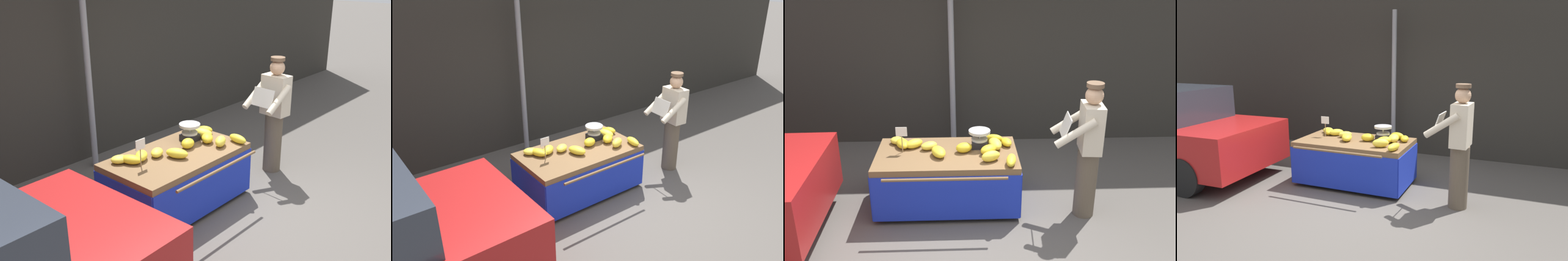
{
  "view_description": "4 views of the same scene",
  "coord_description": "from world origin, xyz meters",
  "views": [
    {
      "loc": [
        -4.21,
        -2.7,
        3.0
      ],
      "look_at": [
        0.01,
        1.02,
        0.89
      ],
      "focal_mm": 42.25,
      "sensor_mm": 36.0,
      "label": 1
    },
    {
      "loc": [
        -3.51,
        -3.4,
        3.39
      ],
      "look_at": [
        -0.16,
        1.06,
        0.93
      ],
      "focal_mm": 36.05,
      "sensor_mm": 36.0,
      "label": 2
    },
    {
      "loc": [
        -0.21,
        -4.05,
        3.04
      ],
      "look_at": [
        -0.01,
        0.84,
        1.07
      ],
      "focal_mm": 39.77,
      "sensor_mm": 36.0,
      "label": 3
    },
    {
      "loc": [
        1.97,
        -4.25,
        2.15
      ],
      "look_at": [
        -0.09,
        0.85,
        0.93
      ],
      "focal_mm": 33.62,
      "sensor_mm": 36.0,
      "label": 4
    }
  ],
  "objects": [
    {
      "name": "banana_bunch_7",
      "position": [
        -0.53,
        0.84,
        0.79
      ],
      "size": [
        0.24,
        0.32,
        0.12
      ],
      "primitive_type": "ellipsoid",
      "rotation": [
        0.0,
        0.0,
        0.34
      ],
      "color": "yellow",
      "rests_on": "banana_cart"
    },
    {
      "name": "street_pole",
      "position": [
        -0.38,
        2.72,
        1.45
      ],
      "size": [
        0.09,
        0.09,
        2.9
      ],
      "primitive_type": "cylinder",
      "color": "gray",
      "rests_on": "ground"
    },
    {
      "name": "price_sign",
      "position": [
        -0.99,
        0.98,
        0.98
      ],
      "size": [
        0.14,
        0.01,
        0.34
      ],
      "color": "#997A51",
      "rests_on": "banana_cart"
    },
    {
      "name": "banana_bunch_5",
      "position": [
        0.11,
        0.68,
        0.79
      ],
      "size": [
        0.28,
        0.23,
        0.13
      ],
      "primitive_type": "ellipsoid",
      "rotation": [
        0.0,
        0.0,
        2.06
      ],
      "color": "yellow",
      "rests_on": "banana_cart"
    },
    {
      "name": "banana_bunch_9",
      "position": [
        0.35,
        0.58,
        0.78
      ],
      "size": [
        0.16,
        0.3,
        0.11
      ],
      "primitive_type": "ellipsoid",
      "rotation": [
        0.0,
        0.0,
        2.97
      ],
      "color": "yellow",
      "rests_on": "banana_cart"
    },
    {
      "name": "banana_bunch_2",
      "position": [
        -1.08,
        1.25,
        0.78
      ],
      "size": [
        0.26,
        0.25,
        0.09
      ],
      "primitive_type": "ellipsoid",
      "rotation": [
        0.0,
        0.0,
        1.04
      ],
      "color": "yellow",
      "rests_on": "banana_cart"
    },
    {
      "name": "banana_bunch_6",
      "position": [
        0.19,
        1.05,
        0.79
      ],
      "size": [
        0.21,
        0.31,
        0.13
      ],
      "primitive_type": "ellipsoid",
      "rotation": [
        0.0,
        0.0,
        0.19
      ],
      "color": "yellow",
      "rests_on": "banana_cart"
    },
    {
      "name": "banana_bunch_8",
      "position": [
        -1.01,
        1.13,
        0.78
      ],
      "size": [
        0.24,
        0.31,
        0.1
      ],
      "primitive_type": "ellipsoid",
      "rotation": [
        0.0,
        0.0,
        0.39
      ],
      "color": "gold",
      "rests_on": "banana_cart"
    },
    {
      "name": "banana_cart",
      "position": [
        -0.43,
        0.94,
        0.53
      ],
      "size": [
        1.8,
        1.2,
        0.73
      ],
      "color": "brown",
      "rests_on": "ground"
    },
    {
      "name": "vendor_person",
      "position": [
        1.27,
        0.61,
        0.87
      ],
      "size": [
        0.6,
        0.55,
        1.71
      ],
      "color": "brown",
      "rests_on": "ground"
    },
    {
      "name": "banana_bunch_0",
      "position": [
        -0.86,
        1.12,
        0.78
      ],
      "size": [
        0.28,
        0.27,
        0.11
      ],
      "primitive_type": "ellipsoid",
      "rotation": [
        0.0,
        0.0,
        2.28
      ],
      "color": "yellow",
      "rests_on": "banana_cart"
    },
    {
      "name": "banana_bunch_4",
      "position": [
        0.1,
        0.88,
        0.79
      ],
      "size": [
        0.27,
        0.27,
        0.12
      ],
      "primitive_type": "ellipsoid",
      "rotation": [
        0.0,
        0.0,
        2.33
      ],
      "color": "gold",
      "rests_on": "banana_cart"
    },
    {
      "name": "weighing_scale",
      "position": [
        -0.01,
        1.1,
        0.85
      ],
      "size": [
        0.28,
        0.28,
        0.23
      ],
      "color": "black",
      "rests_on": "banana_cart"
    },
    {
      "name": "back_wall",
      "position": [
        0.0,
        3.16,
        1.98
      ],
      "size": [
        16.0,
        0.24,
        3.95
      ],
      "primitive_type": "cube",
      "color": "#2D2B26",
      "rests_on": "ground"
    },
    {
      "name": "banana_bunch_3",
      "position": [
        0.19,
        1.23,
        0.79
      ],
      "size": [
        0.25,
        0.15,
        0.12
      ],
      "primitive_type": "ellipsoid",
      "rotation": [
        0.0,
        0.0,
        1.4
      ],
      "color": "gold",
      "rests_on": "banana_cart"
    },
    {
      "name": "ground_plane",
      "position": [
        0.0,
        0.0,
        0.0
      ],
      "size": [
        60.0,
        60.0,
        0.0
      ],
      "primitive_type": "plane",
      "color": "#514C47"
    },
    {
      "name": "banana_bunch_10",
      "position": [
        0.35,
        1.13,
        0.78
      ],
      "size": [
        0.17,
        0.23,
        0.1
      ],
      "primitive_type": "ellipsoid",
      "rotation": [
        0.0,
        0.0,
        0.25
      ],
      "color": "gold",
      "rests_on": "banana_cart"
    },
    {
      "name": "banana_bunch_1",
      "position": [
        -0.66,
        1.05,
        0.78
      ],
      "size": [
        0.26,
        0.24,
        0.1
      ],
      "primitive_type": "ellipsoid",
      "rotation": [
        0.0,
        0.0,
        2.15
      ],
      "color": "yellow",
      "rests_on": "banana_cart"
    },
    {
      "name": "banana_bunch_11",
      "position": [
        -0.21,
        0.95,
        0.79
      ],
      "size": [
        0.25,
        0.23,
        0.12
      ],
      "primitive_type": "ellipsoid",
      "rotation": [
        0.0,
        0.0,
        1.98
      ],
      "color": "gold",
      "rests_on": "banana_cart"
    }
  ]
}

